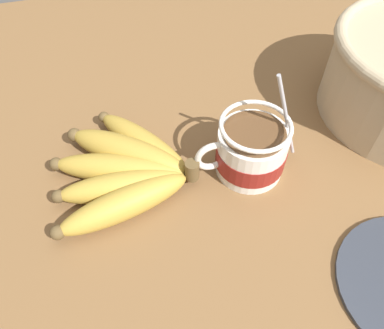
{
  "coord_description": "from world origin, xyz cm",
  "views": [
    {
      "loc": [
        10.86,
        27.1,
        45.75
      ],
      "look_at": [
        2.28,
        -3.27,
        6.82
      ],
      "focal_mm": 35.0,
      "sensor_mm": 36.0,
      "label": 1
    }
  ],
  "objects": [
    {
      "name": "coffee_mug",
      "position": [
        -6.24,
        -3.52,
        6.72
      ],
      "size": [
        15.23,
        9.82,
        16.41
      ],
      "color": "white",
      "rests_on": "table"
    },
    {
      "name": "table",
      "position": [
        0.0,
        0.0,
        1.44
      ],
      "size": [
        127.09,
        127.09,
        2.88
      ],
      "color": "brown",
      "rests_on": "ground"
    },
    {
      "name": "banana_bunch",
      "position": [
        10.87,
        -6.29,
        4.99
      ],
      "size": [
        20.26,
        22.14,
        4.58
      ],
      "color": "brown",
      "rests_on": "table"
    }
  ]
}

